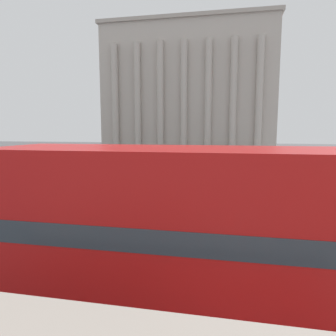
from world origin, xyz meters
TOP-DOWN VIEW (x-y plane):
  - double_decker_bus at (-0.51, 3.88)m, footprint 10.02×2.66m
  - plaza_building_left at (-6.38, 43.99)m, footprint 24.86×11.91m
  - traffic_light_near at (-4.61, 9.23)m, footprint 0.42×0.24m
  - traffic_light_mid at (3.23, 16.81)m, footprint 0.42×0.24m
  - car_white at (-0.33, 21.24)m, footprint 4.20×1.93m
  - pedestrian_grey at (-1.47, 11.38)m, footprint 0.32×0.32m
  - pedestrian_black at (-7.38, 12.99)m, footprint 0.32×0.32m
  - pedestrian_blue at (-5.45, 28.92)m, footprint 0.32×0.32m

SIDE VIEW (x-z plane):
  - car_white at x=-0.33m, z-range 0.02..1.37m
  - pedestrian_black at x=-7.38m, z-range 0.14..1.93m
  - pedestrian_blue at x=-5.45m, z-range 0.15..1.96m
  - pedestrian_grey at x=-1.47m, z-range 0.15..1.96m
  - traffic_light_near at x=-4.61m, z-range 0.52..3.78m
  - traffic_light_mid at x=3.23m, z-range 0.54..3.96m
  - double_decker_bus at x=-0.51m, z-range 0.25..4.39m
  - plaza_building_left at x=-6.38m, z-range -0.01..19.61m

